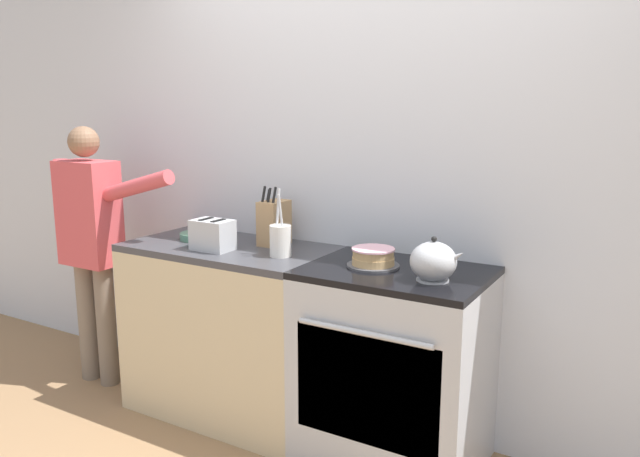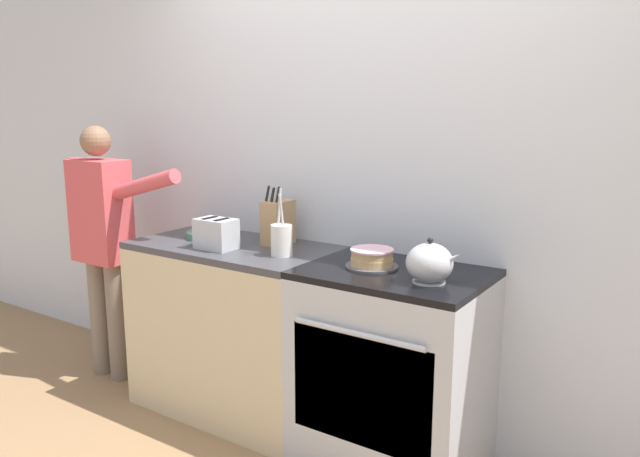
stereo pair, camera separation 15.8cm
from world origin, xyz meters
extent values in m
cube|color=silver|center=(0.00, 0.61, 1.30)|extent=(8.00, 0.04, 2.60)
cube|color=beige|center=(-0.66, 0.29, 0.43)|extent=(1.06, 0.59, 0.87)
cube|color=#3D3D42|center=(-0.66, 0.29, 0.89)|extent=(1.06, 0.59, 0.03)
cube|color=#B7BABF|center=(0.27, 0.29, 0.44)|extent=(0.79, 0.59, 0.87)
cube|color=black|center=(0.27, 0.01, 0.46)|extent=(0.65, 0.01, 0.48)
cylinder|color=#B7BABF|center=(0.27, -0.02, 0.71)|extent=(0.59, 0.02, 0.02)
cube|color=black|center=(0.27, 0.29, 0.89)|extent=(0.79, 0.59, 0.03)
cylinder|color=#4C4C51|center=(0.16, 0.29, 0.91)|extent=(0.24, 0.24, 0.01)
cylinder|color=tan|center=(0.16, 0.29, 0.93)|extent=(0.19, 0.19, 0.03)
cylinder|color=tan|center=(0.16, 0.29, 0.96)|extent=(0.18, 0.18, 0.03)
cylinder|color=#EFB2C1|center=(0.16, 0.29, 0.99)|extent=(0.19, 0.19, 0.01)
cylinder|color=#B7BABF|center=(0.46, 0.21, 0.91)|extent=(0.13, 0.13, 0.01)
ellipsoid|color=#B7BABF|center=(0.46, 0.21, 0.99)|extent=(0.19, 0.19, 0.16)
cone|color=#B7BABF|center=(0.56, 0.21, 1.01)|extent=(0.09, 0.04, 0.08)
sphere|color=black|center=(0.46, 0.21, 1.08)|extent=(0.02, 0.02, 0.02)
cube|color=tan|center=(-0.47, 0.43, 1.02)|extent=(0.11, 0.16, 0.23)
cylinder|color=black|center=(-0.50, 0.39, 1.17)|extent=(0.01, 0.04, 0.08)
cylinder|color=black|center=(-0.47, 0.39, 1.17)|extent=(0.01, 0.03, 0.07)
cylinder|color=black|center=(-0.44, 0.39, 1.17)|extent=(0.01, 0.04, 0.08)
cylinder|color=black|center=(-0.50, 0.43, 1.16)|extent=(0.01, 0.03, 0.06)
cylinder|color=silver|center=(-0.30, 0.24, 0.98)|extent=(0.10, 0.10, 0.15)
cylinder|color=#B7BABF|center=(-0.29, 0.22, 1.08)|extent=(0.03, 0.03, 0.25)
cylinder|color=#B7BABF|center=(-0.32, 0.24, 1.09)|extent=(0.02, 0.04, 0.27)
cylinder|color=#4C7F66|center=(-0.89, 0.33, 0.92)|extent=(0.20, 0.20, 0.04)
sphere|color=orange|center=(-0.89, 0.31, 0.96)|extent=(0.07, 0.07, 0.07)
sphere|color=orange|center=(-0.84, 0.35, 0.96)|extent=(0.07, 0.07, 0.07)
sphere|color=orange|center=(-0.89, 0.33, 0.96)|extent=(0.07, 0.07, 0.07)
sphere|color=orange|center=(-0.88, 0.35, 0.96)|extent=(0.07, 0.07, 0.07)
cube|color=#B7BABF|center=(-0.67, 0.17, 0.98)|extent=(0.20, 0.13, 0.15)
cube|color=black|center=(-0.70, 0.17, 1.06)|extent=(0.02, 0.09, 0.00)
cube|color=black|center=(-0.63, 0.17, 1.06)|extent=(0.02, 0.09, 0.00)
cube|color=black|center=(-0.77, 0.17, 1.01)|extent=(0.02, 0.02, 0.01)
cylinder|color=#7A6B5B|center=(-1.65, 0.17, 0.36)|extent=(0.11, 0.11, 0.71)
cylinder|color=#7A6B5B|center=(-1.49, 0.17, 0.36)|extent=(0.11, 0.11, 0.71)
cube|color=#D14C51|center=(-1.57, 0.17, 1.01)|extent=(0.34, 0.20, 0.59)
cylinder|color=#D14C51|center=(-1.78, 0.17, 1.05)|extent=(0.08, 0.08, 0.50)
cylinder|color=#D14C51|center=(-1.18, 0.17, 1.19)|extent=(0.50, 0.08, 0.21)
sphere|color=#846047|center=(-1.57, 0.17, 1.41)|extent=(0.17, 0.17, 0.17)
camera|label=1|loc=(1.32, -2.14, 1.62)|focal=35.00mm
camera|label=2|loc=(1.45, -2.05, 1.62)|focal=35.00mm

